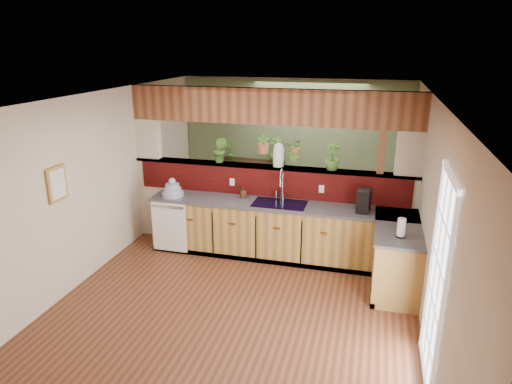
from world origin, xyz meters
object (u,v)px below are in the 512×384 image
(coffee_maker, at_px, (364,202))
(glass_jar, at_px, (278,155))
(paper_towel, at_px, (401,228))
(dish_stack, at_px, (173,191))
(shelving_console, at_px, (250,182))
(soap_dispenser, at_px, (243,192))
(faucet, at_px, (282,184))

(coffee_maker, xyz_separation_m, glass_jar, (-1.37, 0.39, 0.52))
(coffee_maker, bearing_deg, paper_towel, -50.66)
(dish_stack, relative_size, paper_towel, 1.31)
(coffee_maker, distance_m, shelving_console, 3.33)
(paper_towel, distance_m, glass_jar, 2.29)
(paper_towel, bearing_deg, soap_dispenser, 157.89)
(soap_dispenser, height_order, glass_jar, glass_jar)
(faucet, height_order, coffee_maker, faucet)
(faucet, xyz_separation_m, paper_towel, (1.76, -0.99, -0.16))
(glass_jar, bearing_deg, faucet, -65.23)
(soap_dispenser, bearing_deg, paper_towel, -22.11)
(paper_towel, xyz_separation_m, glass_jar, (-1.86, 1.21, 0.56))
(glass_jar, bearing_deg, paper_towel, -33.10)
(faucet, xyz_separation_m, dish_stack, (-1.73, -0.24, -0.18))
(faucet, distance_m, coffee_maker, 1.28)
(dish_stack, height_order, paper_towel, dish_stack)
(coffee_maker, xyz_separation_m, paper_towel, (0.50, -0.82, -0.03))
(dish_stack, bearing_deg, glass_jar, 15.93)
(soap_dispenser, xyz_separation_m, paper_towel, (2.37, -0.96, 0.02))
(shelving_console, bearing_deg, soap_dispenser, -72.17)
(shelving_console, bearing_deg, glass_jar, -57.16)
(dish_stack, height_order, soap_dispenser, dish_stack)
(faucet, distance_m, shelving_console, 2.48)
(dish_stack, height_order, coffee_maker, coffee_maker)
(shelving_console, bearing_deg, paper_towel, -42.17)
(coffee_maker, relative_size, paper_towel, 1.25)
(paper_towel, xyz_separation_m, shelving_console, (-2.85, 3.11, -0.52))
(glass_jar, bearing_deg, shelving_console, 117.49)
(paper_towel, bearing_deg, coffee_maker, 121.16)
(soap_dispenser, xyz_separation_m, coffee_maker, (1.88, -0.15, 0.06))
(soap_dispenser, bearing_deg, faucet, 2.29)
(dish_stack, xyz_separation_m, soap_dispenser, (1.12, 0.22, 0.00))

